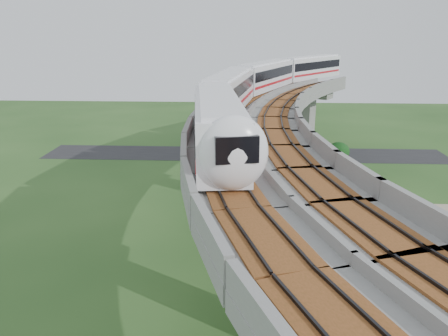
# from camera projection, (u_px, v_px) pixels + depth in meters

# --- Properties ---
(ground) EXTENTS (160.00, 160.00, 0.00)m
(ground) POSITION_uv_depth(u_px,v_px,m) (244.00, 249.00, 37.35)
(ground) COLOR #264A1D
(ground) RESTS_ON ground
(dirt_lot) EXTENTS (18.00, 26.00, 0.04)m
(dirt_lot) POSITION_uv_depth(u_px,v_px,m) (420.00, 264.00, 34.79)
(dirt_lot) COLOR gray
(dirt_lot) RESTS_ON ground
(asphalt_road) EXTENTS (60.00, 8.00, 0.03)m
(asphalt_road) POSITION_uv_depth(u_px,v_px,m) (245.00, 154.00, 65.92)
(asphalt_road) COLOR #232326
(asphalt_road) RESTS_ON ground
(viaduct) EXTENTS (19.58, 73.98, 11.40)m
(viaduct) POSITION_uv_depth(u_px,v_px,m) (294.00, 147.00, 34.45)
(viaduct) COLOR #99968E
(viaduct) RESTS_ON ground
(metro_train) EXTENTS (19.73, 59.33, 3.64)m
(metro_train) POSITION_uv_depth(u_px,v_px,m) (267.00, 83.00, 47.72)
(metro_train) COLOR white
(metro_train) RESTS_ON ground
(fence) EXTENTS (3.87, 38.73, 1.50)m
(fence) POSITION_uv_depth(u_px,v_px,m) (360.00, 243.00, 36.68)
(fence) COLOR #2D382D
(fence) RESTS_ON ground
(tree_0) EXTENTS (2.93, 2.93, 3.49)m
(tree_0) POSITION_uv_depth(u_px,v_px,m) (338.00, 151.00, 58.99)
(tree_0) COLOR #382314
(tree_0) RESTS_ON ground
(tree_1) EXTENTS (3.10, 3.10, 3.99)m
(tree_1) POSITION_uv_depth(u_px,v_px,m) (332.00, 159.00, 54.06)
(tree_1) COLOR #382314
(tree_1) RESTS_ON ground
(tree_2) EXTENTS (2.65, 2.65, 3.48)m
(tree_2) POSITION_uv_depth(u_px,v_px,m) (310.00, 182.00, 46.59)
(tree_2) COLOR #382314
(tree_2) RESTS_ON ground
(tree_3) EXTENTS (2.71, 2.71, 3.62)m
(tree_3) POSITION_uv_depth(u_px,v_px,m) (318.00, 197.00, 42.25)
(tree_3) COLOR #382314
(tree_3) RESTS_ON ground
(tree_4) EXTENTS (2.39, 2.39, 3.38)m
(tree_4) POSITION_uv_depth(u_px,v_px,m) (323.00, 215.00, 38.35)
(tree_4) COLOR #382314
(tree_4) RESTS_ON ground
(tree_5) EXTENTS (2.42, 2.42, 3.44)m
(tree_5) POSITION_uv_depth(u_px,v_px,m) (330.00, 239.00, 33.75)
(tree_5) COLOR #382314
(tree_5) RESTS_ON ground
(tree_6) EXTENTS (2.64, 2.64, 3.17)m
(tree_6) POSITION_uv_depth(u_px,v_px,m) (362.00, 297.00, 27.06)
(tree_6) COLOR #382314
(tree_6) RESTS_ON ground
(car_red) EXTENTS (3.64, 2.77, 1.15)m
(car_red) POSITION_uv_depth(u_px,v_px,m) (434.00, 239.00, 37.64)
(car_red) COLOR #AF1810
(car_red) RESTS_ON dirt_lot
(car_dark) EXTENTS (3.93, 2.14, 1.08)m
(car_dark) POSITION_uv_depth(u_px,v_px,m) (375.00, 251.00, 35.70)
(car_dark) COLOR black
(car_dark) RESTS_ON dirt_lot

